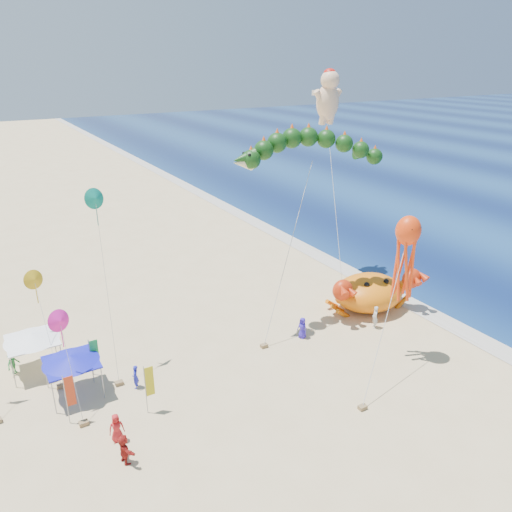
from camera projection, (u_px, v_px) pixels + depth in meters
The scene contains 11 objects.
ground at pixel (293, 342), 36.46m from camera, with size 320.00×320.00×0.00m, color #D1B784.
foam_strip at pixel (411, 304), 42.10m from camera, with size 320.00×320.00×0.00m, color silver.
crab_inflatable at pixel (370, 291), 40.80m from camera, with size 8.03×5.89×3.52m.
dragon_kite at pixel (311, 154), 35.74m from camera, with size 12.26×4.18×14.30m.
cherub_kite at pixel (328, 96), 43.46m from camera, with size 4.09×8.14×18.51m.
octopus_kite at pixel (406, 252), 32.17m from camera, with size 7.04×4.36×10.11m.
canopy_blue at pixel (71, 359), 30.03m from camera, with size 3.35×3.35×2.71m.
canopy_white at pixel (31, 337), 32.40m from camera, with size 3.47×3.47×2.71m.
feather_flags at pixel (68, 381), 28.75m from camera, with size 10.24×4.57×3.20m.
beachgoers at pixel (167, 382), 30.63m from camera, with size 25.49×12.76×1.79m.
small_kites at pixel (42, 286), 29.62m from camera, with size 9.48×9.41×12.07m.
Camera 1 is at (-18.33, -25.81, 19.35)m, focal length 35.00 mm.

